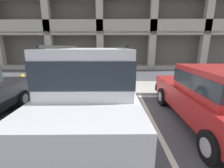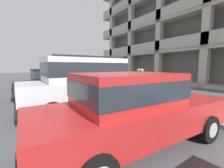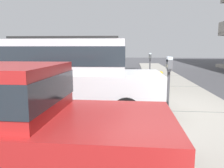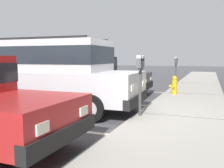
{
  "view_description": "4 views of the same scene",
  "coord_description": "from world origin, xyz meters",
  "px_view_note": "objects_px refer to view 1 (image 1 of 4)",
  "views": [
    {
      "loc": [
        0.54,
        -5.85,
        2.01
      ],
      "look_at": [
        0.45,
        -0.79,
        0.75
      ],
      "focal_mm": 24.0,
      "sensor_mm": 36.0,
      "label": 1
    },
    {
      "loc": [
        5.47,
        -4.3,
        1.68
      ],
      "look_at": [
        0.33,
        -1.17,
        0.96
      ],
      "focal_mm": 24.0,
      "sensor_mm": 36.0,
      "label": 2
    },
    {
      "loc": [
        5.69,
        -0.52,
        1.74
      ],
      "look_at": [
        0.36,
        -1.04,
        0.88
      ],
      "focal_mm": 35.0,
      "sensor_mm": 36.0,
      "label": 3
    },
    {
      "loc": [
        6.0,
        1.88,
        1.51
      ],
      "look_at": [
        0.09,
        -0.45,
        0.83
      ],
      "focal_mm": 40.0,
      "sensor_mm": 36.0,
      "label": 4
    }
  ],
  "objects_px": {
    "dark_hatchback": "(216,96)",
    "parking_meter_near": "(109,67)",
    "fire_hydrant": "(23,82)",
    "silver_suv": "(94,84)"
  },
  "relations": [
    {
      "from": "silver_suv",
      "to": "fire_hydrant",
      "type": "xyz_separation_m",
      "value": [
        -3.61,
        2.81,
        -0.62
      ]
    },
    {
      "from": "dark_hatchback",
      "to": "silver_suv",
      "type": "bearing_deg",
      "value": 177.52
    },
    {
      "from": "silver_suv",
      "to": "fire_hydrant",
      "type": "height_order",
      "value": "silver_suv"
    },
    {
      "from": "dark_hatchback",
      "to": "parking_meter_near",
      "type": "height_order",
      "value": "parking_meter_near"
    },
    {
      "from": "dark_hatchback",
      "to": "parking_meter_near",
      "type": "bearing_deg",
      "value": 136.23
    },
    {
      "from": "fire_hydrant",
      "to": "dark_hatchback",
      "type": "bearing_deg",
      "value": -23.84
    },
    {
      "from": "dark_hatchback",
      "to": "parking_meter_near",
      "type": "xyz_separation_m",
      "value": [
        -2.76,
        2.65,
        0.37
      ]
    },
    {
      "from": "dark_hatchback",
      "to": "fire_hydrant",
      "type": "relative_size",
      "value": 6.4
    },
    {
      "from": "dark_hatchback",
      "to": "fire_hydrant",
      "type": "bearing_deg",
      "value": 156.17
    },
    {
      "from": "parking_meter_near",
      "to": "fire_hydrant",
      "type": "bearing_deg",
      "value": 175.64
    }
  ]
}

